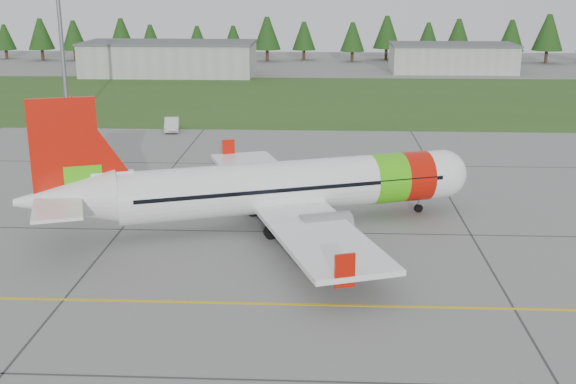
{
  "coord_description": "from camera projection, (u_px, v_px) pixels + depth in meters",
  "views": [
    {
      "loc": [
        -0.6,
        -28.54,
        17.1
      ],
      "look_at": [
        -2.9,
        18.82,
        3.33
      ],
      "focal_mm": 45.0,
      "sensor_mm": 36.0,
      "label": 1
    }
  ],
  "objects": [
    {
      "name": "ground",
      "position": [
        332.0,
        382.0,
        32.11
      ],
      "size": [
        320.0,
        320.0,
        0.0
      ],
      "primitive_type": "plane",
      "color": "gray",
      "rests_on": "ground"
    },
    {
      "name": "aircraft",
      "position": [
        279.0,
        187.0,
        52.16
      ],
      "size": [
        31.94,
        30.3,
        10.03
      ],
      "rotation": [
        0.0,
        0.0,
        0.33
      ],
      "color": "white",
      "rests_on": "ground"
    },
    {
      "name": "service_van",
      "position": [
        171.0,
        111.0,
        86.01
      ],
      "size": [
        1.91,
        1.83,
        4.79
      ],
      "primitive_type": "imported",
      "rotation": [
        0.0,
        0.0,
        0.17
      ],
      "color": "silver",
      "rests_on": "ground"
    },
    {
      "name": "grass_strip",
      "position": [
        327.0,
        99.0,
        110.77
      ],
      "size": [
        320.0,
        50.0,
        0.03
      ],
      "primitive_type": "cube",
      "color": "#30561E",
      "rests_on": "ground"
    },
    {
      "name": "taxi_guideline",
      "position": [
        331.0,
        305.0,
        39.78
      ],
      "size": [
        120.0,
        0.25,
        0.02
      ],
      "primitive_type": "cube",
      "color": "gold",
      "rests_on": "ground"
    },
    {
      "name": "hangar_west",
      "position": [
        170.0,
        59.0,
        138.19
      ],
      "size": [
        32.0,
        14.0,
        6.0
      ],
      "primitive_type": "cube",
      "color": "#A8A8A3",
      "rests_on": "ground"
    },
    {
      "name": "hangar_east",
      "position": [
        452.0,
        59.0,
        143.41
      ],
      "size": [
        24.0,
        12.0,
        5.2
      ],
      "primitive_type": "cube",
      "color": "#A8A8A3",
      "rests_on": "ground"
    },
    {
      "name": "floodlight_mast",
      "position": [
        62.0,
        45.0,
        86.45
      ],
      "size": [
        0.5,
        0.5,
        20.0
      ],
      "primitive_type": "cylinder",
      "color": "slate",
      "rests_on": "ground"
    },
    {
      "name": "treeline",
      "position": [
        326.0,
        39.0,
        163.09
      ],
      "size": [
        160.0,
        8.0,
        10.0
      ],
      "primitive_type": null,
      "color": "#1C3F14",
      "rests_on": "ground"
    }
  ]
}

